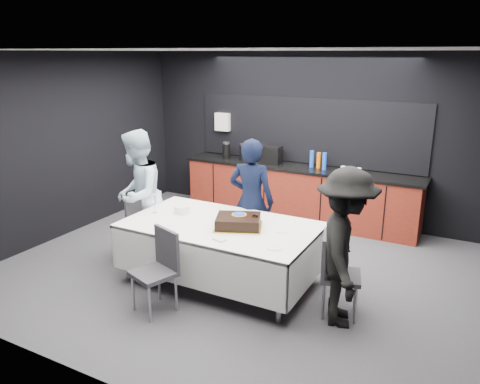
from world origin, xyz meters
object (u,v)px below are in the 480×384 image
Objects in this scene: plate_stack at (182,209)px; person_right at (345,248)px; person_left at (138,195)px; cake_assembly at (238,222)px; chair_near at (159,264)px; person_center at (251,201)px; party_table at (221,234)px; chair_left at (134,222)px; chair_right at (334,268)px; champagne_flute at (154,201)px.

person_right is at bearing -6.86° from plate_stack.
plate_stack is 0.11× the size of person_left.
chair_near is (-0.53, -0.86, -0.31)m from cake_assembly.
plate_stack is at bearing 37.06° from person_center.
chair_near reaches higher than party_table.
person_left is (-1.46, -0.59, 0.04)m from person_center.
chair_near is (1.13, -0.92, 0.00)m from chair_left.
party_table is 1.36× the size of person_center.
chair_right is 0.54× the size of person_center.
champagne_flute is 0.53m from person_left.
cake_assembly is 0.38× the size of person_left.
chair_near is at bearing -154.86° from chair_right.
person_center reaches higher than person_right.
chair_right is 1.66m from person_center.
person_right is (0.14, -0.12, 0.31)m from chair_right.
person_right is (1.58, -0.16, 0.21)m from party_table.
champagne_flute is (-0.32, -0.16, 0.11)m from plate_stack.
party_table is 1.37× the size of person_right.
cake_assembly is at bearing -6.75° from plate_stack.
chair_left is 1.00× the size of chair_near.
chair_left is at bearing 177.37° from party_table.
party_table is at bearing -179.69° from cake_assembly.
person_right reaches higher than chair_left.
person_center reaches higher than cake_assembly.
party_table is 11.71× the size of plate_stack.
person_left reaches higher than cake_assembly.
person_right is at bearing 141.22° from person_center.
cake_assembly is 3.45× the size of plate_stack.
party_table is 0.80m from person_center.
party_table is 1.00m from champagne_flute.
chair_near is at bearing 25.69° from person_left.
plate_stack is 2.11m from chair_right.
chair_right is at bearing -4.17° from plate_stack.
plate_stack is at bearing 170.62° from party_table.
person_left reaches higher than chair_left.
cake_assembly is 1.05m from chair_near.
chair_right is (2.08, -0.15, -0.30)m from plate_stack.
party_table is at bearing 178.18° from chair_right.
person_left is (-1.43, 0.18, 0.25)m from party_table.
plate_stack is 0.12× the size of person_center.
cake_assembly is 1.68m from person_left.
cake_assembly is 0.80m from person_center.
person_center is (0.31, 1.63, 0.32)m from chair_near.
person_left is at bearing 95.87° from chair_left.
person_center is 1.57m from person_left.
party_table is at bearing -2.63° from chair_left.
champagne_flute is at bearing -152.62° from plate_stack.
person_center is at bearing 44.81° from plate_stack.
person_left reaches higher than person_right.
person_left is (-0.47, 0.24, -0.05)m from champagne_flute.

